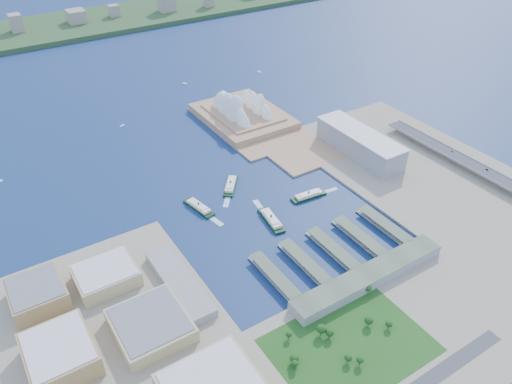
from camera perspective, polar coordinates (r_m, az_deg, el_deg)
ground at (r=644.92m, az=3.50°, el=-3.59°), size 3000.00×3000.00×0.00m
west_land at (r=502.16m, az=-14.05°, el=-19.50°), size 220.00×390.00×3.00m
south_land at (r=538.54m, az=17.04°, el=-15.18°), size 720.00×180.00×3.00m
east_land at (r=761.73m, az=20.64°, el=0.83°), size 240.00×500.00×3.00m
peninsula at (r=876.40m, az=-0.67°, el=7.89°), size 135.00×220.00×3.00m
far_shore at (r=1469.44m, az=-20.38°, el=17.43°), size 2200.00×260.00×12.00m
opera_house at (r=877.13m, az=-1.53°, el=10.13°), size 134.00×180.00×58.00m
toaster_building at (r=791.75m, az=11.75°, el=5.49°), size 45.00×155.00×35.00m
expressway at (r=797.62m, az=24.02°, el=2.22°), size 26.00×340.00×11.85m
west_buildings at (r=512.21m, az=-15.73°, el=-15.67°), size 200.00×280.00×27.00m
ferry_wharves at (r=605.17m, az=8.75°, el=-6.51°), size 184.00×90.00×9.30m
terminal_building at (r=572.53m, az=12.74°, el=-9.44°), size 200.00×28.00×12.00m
park at (r=507.70m, az=10.76°, el=-16.26°), size 150.00×110.00×16.00m
far_skyline at (r=1441.84m, az=-20.44°, el=18.51°), size 1900.00×140.00×55.00m
ferry_a at (r=669.52m, az=-6.57°, el=-1.58°), size 22.94×54.07×9.93m
ferry_b at (r=708.48m, az=-2.91°, el=0.93°), size 43.50×49.50×9.97m
ferry_c at (r=643.77m, az=1.75°, el=-3.01°), size 21.97×57.02×10.51m
ferry_d at (r=690.55m, az=6.05°, el=-0.27°), size 52.58×17.57×9.76m
boat_b at (r=898.53m, az=-15.05°, el=7.34°), size 9.15×6.02×2.33m
boat_c at (r=1092.60m, az=0.38°, el=13.58°), size 4.61×10.78×2.35m
boat_e at (r=1043.89m, az=-8.13°, el=12.18°), size 6.70×11.57×2.71m
car_b at (r=792.89m, az=24.90°, el=2.33°), size 1.35×3.87×1.27m
car_c at (r=821.02m, az=21.49°, el=4.37°), size 1.65×4.05×1.18m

